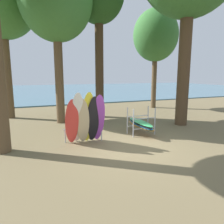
% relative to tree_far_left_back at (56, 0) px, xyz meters
% --- Properties ---
extents(ground_plane, '(80.00, 80.00, 0.00)m').
position_rel_tree_far_left_back_xyz_m(ground_plane, '(1.85, -5.19, -6.54)').
color(ground_plane, brown).
extents(lake_water, '(80.00, 36.00, 0.10)m').
position_rel_tree_far_left_back_xyz_m(lake_water, '(1.85, 24.60, -6.49)').
color(lake_water, '#477084').
rests_on(lake_water, ground).
extents(tree_far_left_back, '(3.83, 3.83, 8.81)m').
position_rel_tree_far_left_back_xyz_m(tree_far_left_back, '(0.00, 0.00, 0.00)').
color(tree_far_left_back, brown).
rests_on(tree_far_left_back, ground).
extents(tree_deep_back, '(3.51, 3.51, 7.75)m').
position_rel_tree_far_left_back_xyz_m(tree_deep_back, '(7.94, 2.74, -0.85)').
color(tree_deep_back, brown).
rests_on(tree_deep_back, ground).
extents(leaning_board_pile, '(1.65, 1.01, 2.10)m').
position_rel_tree_far_left_back_xyz_m(leaning_board_pile, '(0.34, -4.18, -5.55)').
color(leaning_board_pile, red).
rests_on(leaning_board_pile, ground).
extents(board_storage_rack, '(1.15, 2.13, 1.25)m').
position_rel_tree_far_left_back_xyz_m(board_storage_rack, '(3.04, -3.79, -6.04)').
color(board_storage_rack, '#9EA0A5').
rests_on(board_storage_rack, ground).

